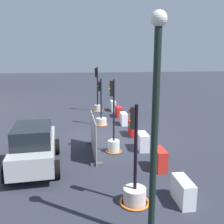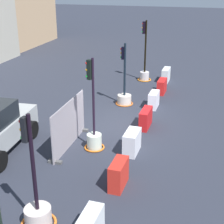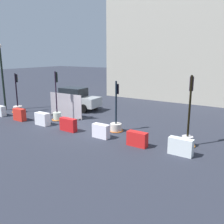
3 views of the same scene
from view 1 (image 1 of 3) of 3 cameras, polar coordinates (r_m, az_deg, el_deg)
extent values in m
plane|color=#292D38|center=(14.92, 0.33, -5.39)|extent=(120.00, 120.00, 0.00)
cylinder|color=beige|center=(8.45, 5.10, -18.19)|extent=(0.72, 0.72, 0.52)
cylinder|color=black|center=(7.76, 5.32, -8.00)|extent=(0.10, 0.10, 2.67)
cube|color=black|center=(7.45, 4.64, -1.35)|extent=(0.18, 0.15, 0.64)
sphere|color=red|center=(7.38, 4.10, 0.23)|extent=(0.11, 0.11, 0.11)
sphere|color=orange|center=(7.42, 4.07, -1.39)|extent=(0.11, 0.11, 0.11)
sphere|color=green|center=(7.48, 4.05, -2.98)|extent=(0.11, 0.11, 0.11)
torus|color=orange|center=(8.56, 5.07, -19.45)|extent=(0.96, 0.96, 0.08)
cylinder|color=silver|center=(12.46, 0.39, -7.63)|extent=(0.56, 0.56, 0.58)
cylinder|color=black|center=(11.97, 0.40, 0.32)|extent=(0.09, 0.09, 2.94)
cube|color=black|center=(11.75, -0.13, 5.27)|extent=(0.19, 0.18, 0.71)
sphere|color=red|center=(11.69, -0.53, 6.40)|extent=(0.10, 0.10, 0.10)
sphere|color=orange|center=(11.72, -0.53, 5.25)|extent=(0.10, 0.10, 0.10)
sphere|color=green|center=(11.75, -0.53, 4.10)|extent=(0.10, 0.10, 0.10)
torus|color=orange|center=(12.55, 0.39, -8.72)|extent=(0.78, 0.78, 0.07)
cylinder|color=beige|center=(17.19, -2.41, -2.16)|extent=(0.71, 0.71, 0.49)
cylinder|color=black|center=(16.87, -2.46, 2.99)|extent=(0.11, 0.11, 2.64)
cube|color=black|center=(16.76, -2.89, 5.78)|extent=(0.18, 0.14, 0.61)
sphere|color=red|center=(16.74, -3.16, 6.47)|extent=(0.10, 0.10, 0.10)
sphere|color=orange|center=(16.76, -3.15, 5.78)|extent=(0.10, 0.10, 0.10)
sphere|color=green|center=(16.78, -3.14, 5.09)|extent=(0.10, 0.10, 0.10)
torus|color=orange|center=(17.25, -2.40, -2.83)|extent=(0.90, 0.90, 0.07)
cylinder|color=beige|center=(21.56, -3.23, 0.88)|extent=(0.57, 0.57, 0.54)
cylinder|color=black|center=(21.27, -3.29, 5.76)|extent=(0.11, 0.11, 3.15)
cube|color=black|center=(21.13, -3.66, 8.81)|extent=(0.17, 0.18, 0.72)
sphere|color=red|center=(21.09, -3.91, 9.45)|extent=(0.09, 0.09, 0.09)
sphere|color=orange|center=(21.10, -3.90, 8.80)|extent=(0.09, 0.09, 0.09)
sphere|color=green|center=(21.12, -3.89, 8.15)|extent=(0.09, 0.09, 0.09)
torus|color=orange|center=(21.60, -3.22, 0.28)|extent=(0.86, 0.86, 0.07)
cube|color=silver|center=(8.69, 15.59, -16.69)|extent=(1.07, 0.45, 0.79)
cube|color=red|center=(10.76, 10.55, -10.33)|extent=(1.00, 0.44, 0.87)
cube|color=silver|center=(12.78, 6.82, -6.57)|extent=(1.05, 0.51, 0.84)
cube|color=red|center=(15.01, 4.65, -3.71)|extent=(1.17, 0.40, 0.81)
cube|color=white|center=(17.32, 2.62, -1.52)|extent=(1.02, 0.43, 0.80)
cube|color=red|center=(19.58, 1.48, 0.07)|extent=(1.10, 0.43, 0.77)
cube|color=silver|center=(21.76, 0.25, 1.40)|extent=(1.17, 0.42, 0.83)
cube|color=#A8ADAF|center=(11.20, -16.96, -8.00)|extent=(4.24, 1.88, 0.79)
cube|color=black|center=(10.65, -17.35, -4.81)|extent=(2.22, 1.57, 0.72)
cylinder|color=black|center=(12.65, -20.37, -7.79)|extent=(0.73, 0.32, 0.72)
cylinder|color=black|center=(12.50, -12.33, -7.52)|extent=(0.73, 0.32, 0.72)
cylinder|color=black|center=(10.29, -22.39, -12.64)|extent=(0.73, 0.32, 0.72)
cylinder|color=black|center=(10.11, -12.34, -12.43)|extent=(0.73, 0.32, 0.72)
cylinder|color=black|center=(6.04, 9.42, -6.75)|extent=(0.16, 0.16, 5.17)
sphere|color=silver|center=(5.77, 10.43, 19.89)|extent=(0.36, 0.36, 0.36)
cube|color=#9D959C|center=(12.09, -4.16, -5.22)|extent=(3.08, 0.04, 1.80)
cube|color=#4C4C4C|center=(11.10, -3.50, -11.56)|extent=(0.16, 0.50, 0.10)
cube|color=#4C4C4C|center=(13.68, -4.58, -6.89)|extent=(0.16, 0.50, 0.10)
camera|label=2|loc=(5.94, 79.82, 18.85)|focal=54.83mm
camera|label=3|loc=(28.28, 22.42, 11.78)|focal=39.86mm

